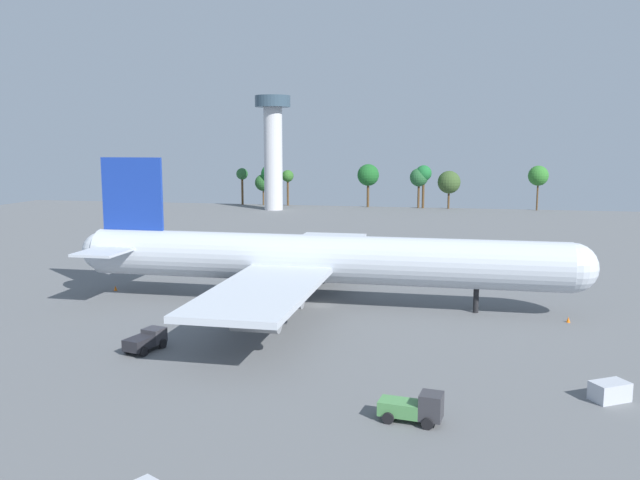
{
  "coord_description": "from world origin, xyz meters",
  "views": [
    {
      "loc": [
        17.62,
        -85.1,
        21.69
      ],
      "look_at": [
        0.0,
        0.0,
        8.87
      ],
      "focal_mm": 36.99,
      "sensor_mm": 36.0,
      "label": 1
    }
  ],
  "objects": [
    {
      "name": "tree_line_backdrop",
      "position": [
        -8.95,
        137.69,
        10.15
      ],
      "size": [
        105.32,
        7.52,
        14.62
      ],
      "color": "#51381E",
      "rests_on": "ground_plane"
    },
    {
      "name": "safety_cone_nose",
      "position": [
        31.49,
        -2.51,
        0.34
      ],
      "size": [
        0.48,
        0.48,
        0.69
      ],
      "primitive_type": "cone",
      "color": "orange",
      "rests_on": "ground_plane"
    },
    {
      "name": "pushback_tractor",
      "position": [
        -13.94,
        -23.12,
        1.12
      ],
      "size": [
        3.38,
        5.2,
        2.07
      ],
      "color": "#333338",
      "rests_on": "ground_plane"
    },
    {
      "name": "maintenance_van",
      "position": [
        14.94,
        -35.6,
        1.2
      ],
      "size": [
        5.17,
        2.86,
        2.51
      ],
      "color": "#333338",
      "rests_on": "ground_plane"
    },
    {
      "name": "cargo_container_aft",
      "position": [
        30.91,
        -27.8,
        0.82
      ],
      "size": [
        3.66,
        3.28,
        1.64
      ],
      "color": "#B7BCC6",
      "rests_on": "ground_plane"
    },
    {
      "name": "safety_cone_tail",
      "position": [
        -31.49,
        2.3,
        0.37
      ],
      "size": [
        0.51,
        0.51,
        0.73
      ],
      "primitive_type": "cone",
      "color": "orange",
      "rests_on": "ground_plane"
    },
    {
      "name": "ground_plane",
      "position": [
        0.0,
        0.0,
        0.0
      ],
      "size": [
        279.95,
        279.95,
        0.0
      ],
      "primitive_type": "plane",
      "color": "slate"
    },
    {
      "name": "cargo_airplane",
      "position": [
        -0.36,
        0.0,
        6.23
      ],
      "size": [
        69.99,
        59.71,
        19.7
      ],
      "color": "silver",
      "rests_on": "ground_plane"
    },
    {
      "name": "control_tower",
      "position": [
        -40.8,
        122.17,
        21.72
      ],
      "size": [
        11.37,
        11.37,
        36.68
      ],
      "color": "silver",
      "rests_on": "ground_plane"
    }
  ]
}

